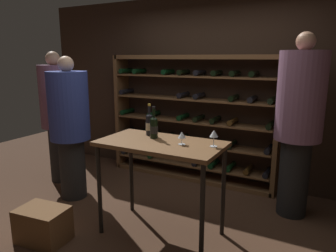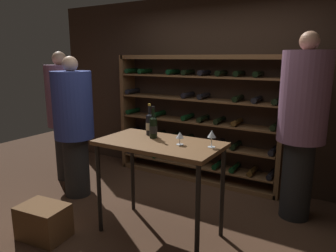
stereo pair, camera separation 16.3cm
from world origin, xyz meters
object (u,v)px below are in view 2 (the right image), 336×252
tasting_table (160,153)px  person_guest_blue_shirt (63,111)px  wine_rack (196,119)px  person_guest_plum_blouse (74,122)px  wine_crate (44,222)px  wine_glass_stemmed_left (212,135)px  person_bystander_dark_jacket (302,119)px  wine_bottle_green_slim (153,127)px  wine_bottle_black_capsule (150,124)px  wine_glass_stemmed_center (180,136)px

tasting_table → person_guest_blue_shirt: person_guest_blue_shirt is taller
person_guest_blue_shirt → wine_rack: bearing=149.9°
tasting_table → person_guest_plum_blouse: size_ratio=0.67×
wine_crate → wine_glass_stemmed_left: wine_glass_stemmed_left is taller
person_bystander_dark_jacket → wine_bottle_green_slim: bearing=95.1°
person_guest_blue_shirt → person_bystander_dark_jacket: bearing=128.6°
person_guest_blue_shirt → wine_crate: (1.07, -1.24, -0.87)m
person_guest_plum_blouse → person_bystander_dark_jacket: (2.58, 0.86, 0.14)m
wine_rack → person_bystander_dark_jacket: 1.59m
wine_crate → wine_glass_stemmed_left: bearing=27.0°
wine_crate → tasting_table: bearing=34.8°
tasting_table → wine_glass_stemmed_left: wine_glass_stemmed_left is taller
wine_rack → wine_bottle_black_capsule: bearing=-84.7°
person_guest_plum_blouse → person_bystander_dark_jacket: bearing=-101.0°
person_bystander_dark_jacket → wine_crate: size_ratio=4.29×
wine_bottle_green_slim → tasting_table: bearing=-34.7°
person_guest_blue_shirt → wine_crate: person_guest_blue_shirt is taller
wine_rack → wine_glass_stemmed_left: bearing=-59.1°
person_bystander_dark_jacket → wine_rack: bearing=39.5°
wine_crate → wine_bottle_green_slim: wine_bottle_green_slim is taller
wine_rack → person_guest_blue_shirt: (-1.67, -0.99, 0.13)m
wine_bottle_black_capsule → wine_glass_stemmed_left: bearing=-7.8°
person_guest_blue_shirt → wine_bottle_green_slim: bearing=105.1°
wine_rack → wine_bottle_black_capsule: 1.40m
wine_glass_stemmed_left → tasting_table: bearing=-171.0°
tasting_table → wine_bottle_black_capsule: wine_bottle_black_capsule is taller
wine_rack → wine_glass_stemmed_center: (0.59, -1.55, 0.17)m
person_bystander_dark_jacket → tasting_table: bearing=100.9°
wine_bottle_black_capsule → person_guest_plum_blouse: bearing=177.5°
wine_crate → wine_glass_stemmed_center: wine_glass_stemmed_center is taller
tasting_table → person_guest_blue_shirt: 2.12m
person_bystander_dark_jacket → wine_bottle_black_capsule: bearing=90.3°
wine_crate → wine_glass_stemmed_center: size_ratio=3.87×
person_bystander_dark_jacket → wine_glass_stemmed_left: person_bystander_dark_jacket is taller
wine_bottle_black_capsule → wine_crate: bearing=-130.2°
person_bystander_dark_jacket → wine_bottle_black_capsule: 1.65m
wine_rack → wine_glass_stemmed_center: wine_rack is taller
person_bystander_dark_jacket → wine_crate: (-2.10, -1.77, -0.97)m
person_guest_plum_blouse → wine_bottle_green_slim: person_guest_plum_blouse is taller
wine_bottle_green_slim → wine_rack: bearing=99.1°
person_bystander_dark_jacket → person_guest_blue_shirt: bearing=66.1°
wine_crate → wine_bottle_black_capsule: bearing=49.8°
wine_rack → person_guest_plum_blouse: size_ratio=1.40×
wine_bottle_black_capsule → person_bystander_dark_jacket: bearing=33.6°
person_bystander_dark_jacket → wine_glass_stemmed_center: person_bystander_dark_jacket is taller
wine_rack → wine_glass_stemmed_left: 1.74m
wine_crate → wine_bottle_green_slim: 1.46m
wine_rack → person_guest_plum_blouse: (-1.08, -1.32, 0.09)m
person_guest_plum_blouse → wine_crate: bearing=178.6°
person_guest_blue_shirt → wine_glass_stemmed_center: 2.33m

